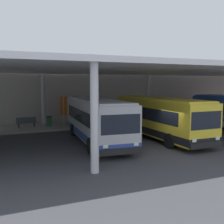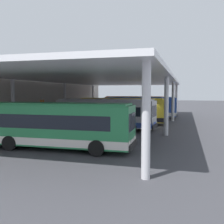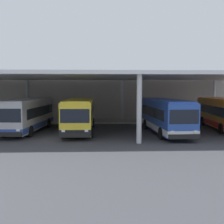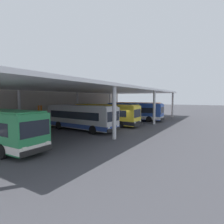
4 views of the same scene
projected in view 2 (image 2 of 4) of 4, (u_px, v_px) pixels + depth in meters
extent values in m
plane|color=#3D3D42|center=(148.00, 126.00, 30.18)|extent=(200.00, 200.00, 0.00)
cube|color=#A39E93|center=(56.00, 122.00, 33.37)|extent=(42.00, 4.50, 0.18)
cube|color=#ADA399|center=(33.00, 97.00, 34.02)|extent=(48.00, 1.60, 6.45)
cube|color=silver|center=(102.00, 80.00, 31.27)|extent=(40.00, 17.00, 0.30)
cylinder|color=silver|center=(146.00, 121.00, 11.56)|extent=(0.40, 0.40, 5.25)
cylinder|color=silver|center=(166.00, 106.00, 23.39)|extent=(0.40, 0.40, 5.25)
cylinder|color=silver|center=(13.00, 104.00, 27.74)|extent=(0.40, 0.40, 5.25)
cylinder|color=silver|center=(173.00, 102.00, 35.22)|extent=(0.40, 0.40, 5.25)
cylinder|color=silver|center=(65.00, 101.00, 39.57)|extent=(0.40, 0.40, 5.25)
cylinder|color=silver|center=(176.00, 99.00, 47.05)|extent=(0.40, 0.40, 5.25)
cylinder|color=silver|center=(93.00, 99.00, 51.40)|extent=(0.40, 0.40, 5.25)
cube|color=#28844C|center=(57.00, 124.00, 17.73)|extent=(2.69, 10.44, 2.70)
cube|color=white|center=(57.00, 139.00, 17.81)|extent=(2.71, 10.46, 0.50)
cube|color=black|center=(55.00, 120.00, 17.75)|extent=(2.70, 8.57, 0.90)
cube|color=black|center=(132.00, 122.00, 16.39)|extent=(2.30, 0.16, 1.10)
cube|color=black|center=(133.00, 145.00, 16.48)|extent=(2.45, 0.20, 0.36)
cube|color=#2A8B50|center=(56.00, 104.00, 17.63)|extent=(2.48, 10.02, 0.12)
cube|color=yellow|center=(131.00, 109.00, 16.34)|extent=(1.75, 0.15, 0.28)
cube|color=white|center=(130.00, 142.00, 15.59)|extent=(0.28, 0.09, 0.20)
cube|color=white|center=(135.00, 137.00, 17.33)|extent=(0.28, 0.09, 0.20)
cylinder|color=black|center=(96.00, 148.00, 15.82)|extent=(0.30, 1.00, 1.00)
cylinder|color=black|center=(107.00, 141.00, 18.18)|extent=(0.30, 1.00, 1.00)
cylinder|color=black|center=(9.00, 143.00, 17.37)|extent=(0.30, 1.00, 1.00)
cylinder|color=black|center=(30.00, 137.00, 19.73)|extent=(0.30, 1.00, 1.00)
cube|color=#B7B7BC|center=(105.00, 113.00, 27.48)|extent=(3.27, 10.56, 2.70)
cube|color=#2D4799|center=(105.00, 122.00, 27.56)|extent=(3.29, 10.58, 0.50)
cube|color=black|center=(104.00, 110.00, 27.51)|extent=(3.17, 8.69, 0.90)
cube|color=black|center=(154.00, 111.00, 25.69)|extent=(2.30, 0.29, 1.10)
cube|color=black|center=(155.00, 126.00, 25.77)|extent=(2.46, 0.34, 0.36)
cube|color=silver|center=(105.00, 100.00, 27.38)|extent=(3.04, 10.13, 0.12)
cube|color=yellow|center=(154.00, 103.00, 25.64)|extent=(1.75, 0.25, 0.28)
cube|color=white|center=(153.00, 124.00, 24.91)|extent=(0.29, 0.10, 0.20)
cube|color=white|center=(156.00, 122.00, 26.59)|extent=(0.29, 0.10, 0.20)
cylinder|color=black|center=(132.00, 127.00, 25.32)|extent=(0.35, 1.02, 1.00)
cylinder|color=black|center=(138.00, 124.00, 27.61)|extent=(0.35, 1.02, 1.00)
cylinder|color=black|center=(76.00, 125.00, 27.41)|extent=(0.35, 1.02, 1.00)
cylinder|color=black|center=(86.00, 122.00, 29.70)|extent=(0.35, 1.02, 1.00)
cube|color=yellow|center=(122.00, 110.00, 32.16)|extent=(2.52, 10.41, 2.70)
cube|color=black|center=(122.00, 118.00, 32.24)|extent=(2.54, 10.43, 0.50)
cube|color=black|center=(121.00, 108.00, 32.18)|extent=(2.56, 8.53, 0.90)
cube|color=black|center=(164.00, 108.00, 30.72)|extent=(2.30, 0.12, 1.10)
cube|color=black|center=(165.00, 121.00, 30.81)|extent=(2.45, 0.17, 0.36)
cube|color=yellow|center=(122.00, 99.00, 32.06)|extent=(2.32, 9.99, 0.12)
cube|color=yellow|center=(164.00, 101.00, 30.67)|extent=(1.75, 0.12, 0.28)
cube|color=white|center=(164.00, 118.00, 29.93)|extent=(0.28, 0.08, 0.20)
cube|color=white|center=(166.00, 117.00, 31.65)|extent=(0.28, 0.08, 0.20)
cylinder|color=black|center=(146.00, 122.00, 30.19)|extent=(0.28, 1.00, 1.00)
cylinder|color=black|center=(149.00, 119.00, 32.54)|extent=(0.28, 1.00, 1.00)
cylinder|color=black|center=(97.00, 120.00, 31.86)|extent=(0.28, 1.00, 1.00)
cylinder|color=black|center=(103.00, 118.00, 34.21)|extent=(0.28, 1.00, 1.00)
cube|color=#284CA8|center=(141.00, 107.00, 39.61)|extent=(3.01, 10.51, 2.70)
cube|color=silver|center=(141.00, 113.00, 39.69)|extent=(3.03, 10.53, 0.50)
cube|color=black|center=(140.00, 105.00, 39.62)|extent=(2.96, 8.64, 0.90)
cube|color=black|center=(176.00, 105.00, 38.43)|extent=(2.30, 0.23, 1.10)
cube|color=black|center=(177.00, 115.00, 38.52)|extent=(2.45, 0.28, 0.36)
cube|color=#2A50B0|center=(141.00, 97.00, 39.51)|extent=(2.79, 10.09, 0.12)
cube|color=yellow|center=(176.00, 99.00, 38.38)|extent=(1.75, 0.21, 0.28)
cube|color=white|center=(177.00, 113.00, 37.63)|extent=(0.28, 0.09, 0.20)
cube|color=white|center=(176.00, 112.00, 39.38)|extent=(0.28, 0.09, 0.20)
cylinder|color=black|center=(162.00, 116.00, 37.79)|extent=(0.33, 1.01, 1.00)
cylinder|color=black|center=(163.00, 114.00, 40.17)|extent=(0.33, 1.01, 1.00)
cylinder|color=black|center=(121.00, 115.00, 39.15)|extent=(0.33, 1.01, 1.00)
cylinder|color=black|center=(124.00, 114.00, 41.53)|extent=(0.33, 1.01, 1.00)
cube|color=orange|center=(135.00, 105.00, 46.50)|extent=(3.28, 10.56, 2.70)
cube|color=red|center=(135.00, 110.00, 46.57)|extent=(3.31, 10.58, 0.50)
cube|color=black|center=(134.00, 103.00, 46.53)|extent=(3.18, 8.70, 0.90)
cube|color=black|center=(164.00, 103.00, 44.70)|extent=(2.30, 0.29, 1.10)
cube|color=black|center=(164.00, 112.00, 44.78)|extent=(2.46, 0.35, 0.36)
cube|color=orange|center=(135.00, 97.00, 46.39)|extent=(3.05, 10.13, 0.12)
cube|color=yellow|center=(164.00, 98.00, 44.65)|extent=(1.75, 0.25, 0.28)
cube|color=white|center=(163.00, 110.00, 43.92)|extent=(0.29, 0.10, 0.20)
cube|color=white|center=(165.00, 109.00, 45.60)|extent=(0.29, 0.10, 0.20)
cylinder|color=black|center=(151.00, 112.00, 44.33)|extent=(0.36, 1.02, 1.00)
cylinder|color=black|center=(154.00, 111.00, 46.63)|extent=(0.36, 1.02, 1.00)
cylinder|color=black|center=(117.00, 111.00, 46.43)|extent=(0.36, 1.02, 1.00)
cylinder|color=black|center=(121.00, 110.00, 48.72)|extent=(0.36, 1.02, 1.00)
cube|color=#4C515B|center=(17.00, 125.00, 25.64)|extent=(1.80, 0.44, 0.08)
cube|color=#4C515B|center=(15.00, 123.00, 25.67)|extent=(1.80, 0.06, 0.44)
cube|color=#2D2D33|center=(12.00, 129.00, 24.98)|extent=(0.10, 0.36, 0.45)
cube|color=#2D2D33|center=(21.00, 127.00, 26.33)|extent=(0.10, 0.36, 0.45)
cylinder|color=#236638|center=(32.00, 123.00, 27.53)|extent=(0.48, 0.48, 0.90)
cylinder|color=black|center=(31.00, 119.00, 27.49)|extent=(0.52, 0.52, 0.08)
cylinder|color=#B2B2B7|center=(42.00, 112.00, 28.56)|extent=(0.12, 0.12, 3.20)
cube|color=orange|center=(42.00, 108.00, 28.53)|extent=(0.70, 0.04, 1.80)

